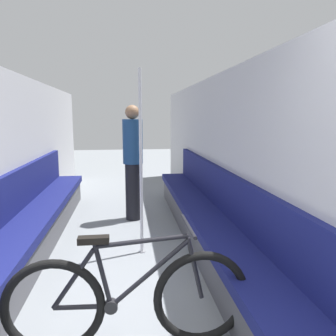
{
  "coord_description": "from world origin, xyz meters",
  "views": [
    {
      "loc": [
        0.08,
        -0.73,
        1.58
      ],
      "look_at": [
        0.54,
        2.82,
        1.01
      ],
      "focal_mm": 35.0,
      "sensor_mm": 36.0,
      "label": 1
    }
  ],
  "objects_px": {
    "bench_seat_row_right": "(207,222)",
    "grab_pole_near": "(141,166)",
    "bench_seat_row_left": "(28,229)",
    "bicycle": "(129,300)",
    "passenger_standing": "(133,161)"
  },
  "relations": [
    {
      "from": "bench_seat_row_right",
      "to": "grab_pole_near",
      "type": "bearing_deg",
      "value": -173.75
    },
    {
      "from": "bench_seat_row_left",
      "to": "grab_pole_near",
      "type": "distance_m",
      "value": 1.48
    },
    {
      "from": "bicycle",
      "to": "grab_pole_near",
      "type": "distance_m",
      "value": 1.74
    },
    {
      "from": "bench_seat_row_right",
      "to": "passenger_standing",
      "type": "xyz_separation_m",
      "value": [
        -0.87,
        1.19,
        0.6
      ]
    },
    {
      "from": "bicycle",
      "to": "grab_pole_near",
      "type": "height_order",
      "value": "grab_pole_near"
    },
    {
      "from": "bench_seat_row_left",
      "to": "passenger_standing",
      "type": "height_order",
      "value": "passenger_standing"
    },
    {
      "from": "bench_seat_row_right",
      "to": "grab_pole_near",
      "type": "height_order",
      "value": "grab_pole_near"
    },
    {
      "from": "passenger_standing",
      "to": "bicycle",
      "type": "bearing_deg",
      "value": -155.7
    },
    {
      "from": "bench_seat_row_right",
      "to": "passenger_standing",
      "type": "relative_size",
      "value": 2.93
    },
    {
      "from": "bench_seat_row_right",
      "to": "passenger_standing",
      "type": "distance_m",
      "value": 1.59
    },
    {
      "from": "bicycle",
      "to": "passenger_standing",
      "type": "height_order",
      "value": "passenger_standing"
    },
    {
      "from": "bicycle",
      "to": "grab_pole_near",
      "type": "xyz_separation_m",
      "value": [
        0.16,
        1.6,
        0.67
      ]
    },
    {
      "from": "grab_pole_near",
      "to": "passenger_standing",
      "type": "distance_m",
      "value": 1.29
    },
    {
      "from": "bench_seat_row_right",
      "to": "bicycle",
      "type": "height_order",
      "value": "bench_seat_row_right"
    },
    {
      "from": "bench_seat_row_left",
      "to": "bicycle",
      "type": "relative_size",
      "value": 3.06
    }
  ]
}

